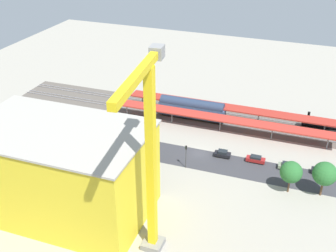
% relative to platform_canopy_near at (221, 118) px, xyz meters
% --- Properties ---
extents(ground_plane, '(204.12, 204.12, 0.00)m').
position_rel_platform_canopy_near_xyz_m(ground_plane, '(2.02, 13.10, -3.87)').
color(ground_plane, '#9E998C').
rests_on(ground_plane, ground).
extents(rail_bed, '(127.76, 15.38, 0.01)m').
position_rel_platform_canopy_near_xyz_m(rail_bed, '(2.02, -7.29, -3.87)').
color(rail_bed, '#5B544C').
rests_on(rail_bed, ground).
extents(street_asphalt, '(127.70, 10.85, 0.01)m').
position_rel_platform_canopy_near_xyz_m(street_asphalt, '(2.02, 15.67, -3.87)').
color(street_asphalt, '#38383D').
rests_on(street_asphalt, ground).
extents(track_rails, '(127.57, 8.94, 0.12)m').
position_rel_platform_canopy_near_xyz_m(track_rails, '(2.02, -7.29, -3.69)').
color(track_rails, '#9E9EA8').
rests_on(track_rails, ground).
extents(platform_canopy_near, '(61.92, 4.92, 4.09)m').
position_rel_platform_canopy_near_xyz_m(platform_canopy_near, '(0.00, 0.00, 0.00)').
color(platform_canopy_near, '#B73328').
rests_on(platform_canopy_near, ground).
extents(platform_canopy_far, '(58.19, 4.99, 4.56)m').
position_rel_platform_canopy_near_xyz_m(platform_canopy_far, '(-0.54, -6.22, 0.47)').
color(platform_canopy_far, '#A82D23').
rests_on(platform_canopy_far, ground).
extents(locomotive, '(16.18, 2.85, 4.94)m').
position_rel_platform_canopy_near_xyz_m(locomotive, '(-28.87, -10.06, -2.13)').
color(locomotive, black).
rests_on(locomotive, ground).
extents(freight_coach_far, '(19.37, 3.46, 6.00)m').
position_rel_platform_canopy_near_xyz_m(freight_coach_far, '(9.54, -4.53, -0.74)').
color(freight_coach_far, black).
rests_on(freight_coach_far, ground).
extents(parked_car_1, '(4.66, 1.79, 1.74)m').
position_rel_platform_canopy_near_xyz_m(parked_car_1, '(-27.05, 11.76, -3.09)').
color(parked_car_1, black).
rests_on(parked_car_1, ground).
extents(parked_car_2, '(4.14, 2.09, 1.66)m').
position_rel_platform_canopy_near_xyz_m(parked_car_2, '(-19.29, 12.42, -3.13)').
color(parked_car_2, black).
rests_on(parked_car_2, ground).
extents(parked_car_3, '(4.52, 1.76, 1.66)m').
position_rel_platform_canopy_near_xyz_m(parked_car_3, '(-11.88, 12.06, -3.13)').
color(parked_car_3, black).
rests_on(parked_car_3, ground).
extents(parked_car_4, '(4.08, 2.05, 1.71)m').
position_rel_platform_canopy_near_xyz_m(parked_car_4, '(-3.79, 12.49, -3.12)').
color(parked_car_4, black).
rests_on(parked_car_4, ground).
extents(construction_building, '(33.87, 20.50, 18.09)m').
position_rel_platform_canopy_near_xyz_m(construction_building, '(21.56, 42.57, 5.17)').
color(construction_building, yellow).
rests_on(construction_building, ground).
extents(construction_roof_slab, '(34.48, 21.11, 0.40)m').
position_rel_platform_canopy_near_xyz_m(construction_roof_slab, '(21.56, 42.57, 14.42)').
color(construction_roof_slab, '#ADA89E').
rests_on(construction_roof_slab, construction_building).
extents(tower_crane, '(4.18, 20.79, 36.55)m').
position_rel_platform_canopy_near_xyz_m(tower_crane, '(0.76, 47.27, 16.79)').
color(tower_crane, gray).
rests_on(tower_crane, ground).
extents(box_truck_0, '(10.35, 3.52, 3.67)m').
position_rel_platform_canopy_near_xyz_m(box_truck_0, '(20.74, 26.42, -2.09)').
color(box_truck_0, black).
rests_on(box_truck_0, ground).
extents(box_truck_1, '(8.93, 2.95, 3.25)m').
position_rel_platform_canopy_near_xyz_m(box_truck_1, '(28.14, 25.82, -2.26)').
color(box_truck_1, black).
rests_on(box_truck_1, ground).
extents(box_truck_2, '(9.70, 2.88, 3.62)m').
position_rel_platform_canopy_near_xyz_m(box_truck_2, '(31.95, 26.67, -2.10)').
color(box_truck_2, black).
rests_on(box_truck_2, ground).
extents(street_tree_0, '(5.36, 5.36, 7.37)m').
position_rel_platform_canopy_near_xyz_m(street_tree_0, '(15.13, 19.90, 0.80)').
color(street_tree_0, brown).
rests_on(street_tree_0, ground).
extents(street_tree_1, '(5.13, 5.13, 8.13)m').
position_rel_platform_canopy_near_xyz_m(street_tree_1, '(-27.20, 19.93, 1.67)').
color(street_tree_1, brown).
rests_on(street_tree_1, ground).
extents(street_tree_2, '(4.76, 4.76, 7.54)m').
position_rel_platform_canopy_near_xyz_m(street_tree_2, '(-20.53, 21.17, 1.27)').
color(street_tree_2, brown).
rests_on(street_tree_2, ground).
extents(traffic_light, '(0.50, 0.36, 6.01)m').
position_rel_platform_canopy_near_xyz_m(traffic_light, '(3.22, 20.14, 0.15)').
color(traffic_light, '#333333').
rests_on(traffic_light, ground).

